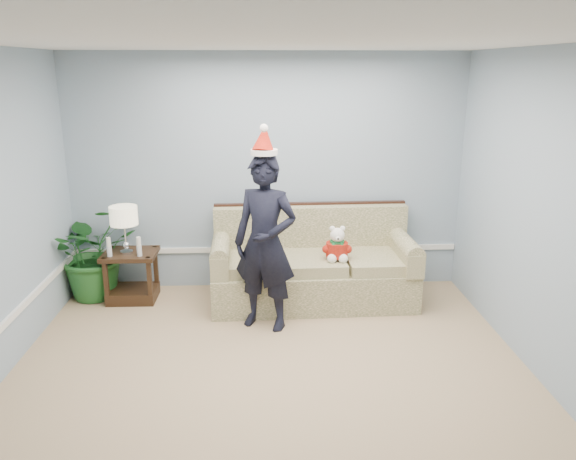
# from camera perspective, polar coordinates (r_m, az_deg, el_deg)

# --- Properties ---
(room_shell) EXTENTS (4.54, 5.04, 2.74)m
(room_shell) POSITION_cam_1_polar(r_m,az_deg,el_deg) (4.02, -1.84, -0.84)
(room_shell) COLOR tan
(room_shell) RESTS_ON ground
(wainscot_trim) EXTENTS (4.49, 4.99, 0.06)m
(wainscot_trim) POSITION_cam_1_polar(r_m,az_deg,el_deg) (5.55, -14.25, -6.30)
(wainscot_trim) COLOR white
(wainscot_trim) RESTS_ON room_shell
(sofa) EXTENTS (2.23, 1.01, 1.03)m
(sofa) POSITION_cam_1_polar(r_m,az_deg,el_deg) (6.29, 2.49, -3.88)
(sofa) COLOR #4D5829
(sofa) RESTS_ON room_shell
(side_table) EXTENTS (0.58, 0.49, 0.56)m
(side_table) POSITION_cam_1_polar(r_m,az_deg,el_deg) (6.55, -15.54, -5.03)
(side_table) COLOR #351F13
(side_table) RESTS_ON room_shell
(table_lamp) EXTENTS (0.30, 0.30, 0.53)m
(table_lamp) POSITION_cam_1_polar(r_m,az_deg,el_deg) (6.29, -16.34, 1.21)
(table_lamp) COLOR silver
(table_lamp) RESTS_ON side_table
(candle_pair) EXTENTS (0.37, 0.05, 0.21)m
(candle_pair) POSITION_cam_1_polar(r_m,az_deg,el_deg) (6.29, -16.32, -1.71)
(candle_pair) COLOR silver
(candle_pair) RESTS_ON side_table
(houseplant) EXTENTS (1.28, 1.27, 1.08)m
(houseplant) POSITION_cam_1_polar(r_m,az_deg,el_deg) (6.67, -19.08, -2.03)
(houseplant) COLOR #1F5C23
(houseplant) RESTS_ON room_shell
(man) EXTENTS (0.75, 0.63, 1.75)m
(man) POSITION_cam_1_polar(r_m,az_deg,el_deg) (5.47, -2.32, -1.35)
(man) COLOR black
(man) RESTS_ON room_shell
(santa_hat) EXTENTS (0.32, 0.35, 0.30)m
(santa_hat) POSITION_cam_1_polar(r_m,az_deg,el_deg) (5.27, -2.45, 9.04)
(santa_hat) COLOR white
(santa_hat) RESTS_ON man
(teddy_bear) EXTENTS (0.24, 0.27, 0.38)m
(teddy_bear) POSITION_cam_1_polar(r_m,az_deg,el_deg) (5.99, 5.01, -1.79)
(teddy_bear) COLOR white
(teddy_bear) RESTS_ON sofa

